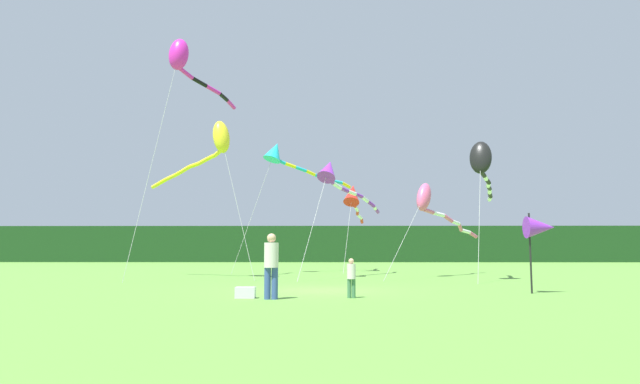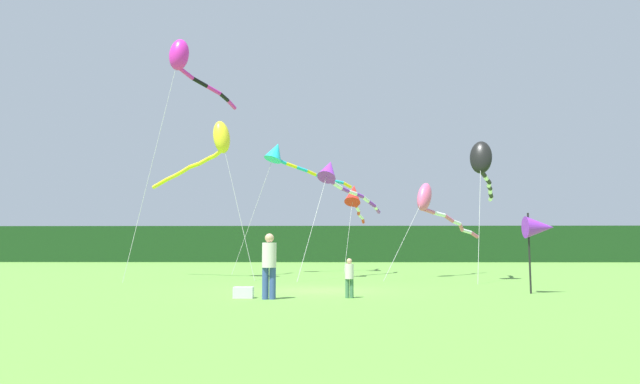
{
  "view_description": "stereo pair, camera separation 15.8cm",
  "coord_description": "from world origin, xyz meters",
  "px_view_note": "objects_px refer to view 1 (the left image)",
  "views": [
    {
      "loc": [
        0.34,
        -18.92,
        1.35
      ],
      "look_at": [
        0.0,
        6.0,
        3.98
      ],
      "focal_mm": 31.09,
      "sensor_mm": 36.0,
      "label": 1
    },
    {
      "loc": [
        0.5,
        -18.92,
        1.35
      ],
      "look_at": [
        0.0,
        6.0,
        3.98
      ],
      "focal_mm": 31.09,
      "sensor_mm": 36.0,
      "label": 2
    }
  ],
  "objects_px": {
    "cooler_box": "(245,293)",
    "kite_rainbow": "(431,203)",
    "kite_magenta": "(183,59)",
    "person_adult": "(271,262)",
    "person_child": "(351,276)",
    "kite_black": "(482,162)",
    "kite_red": "(353,196)",
    "kite_purple": "(335,176)",
    "kite_yellow": "(214,144)",
    "kite_cyan": "(281,155)",
    "banner_flag_pole": "(540,228)"
  },
  "relations": [
    {
      "from": "cooler_box",
      "to": "kite_rainbow",
      "type": "height_order",
      "value": "kite_rainbow"
    },
    {
      "from": "kite_magenta",
      "to": "kite_rainbow",
      "type": "distance_m",
      "value": 14.42
    },
    {
      "from": "person_adult",
      "to": "kite_magenta",
      "type": "bearing_deg",
      "value": 117.39
    },
    {
      "from": "person_child",
      "to": "cooler_box",
      "type": "distance_m",
      "value": 3.05
    },
    {
      "from": "kite_black",
      "to": "kite_red",
      "type": "distance_m",
      "value": 11.86
    },
    {
      "from": "kite_purple",
      "to": "kite_magenta",
      "type": "bearing_deg",
      "value": -164.82
    },
    {
      "from": "person_adult",
      "to": "cooler_box",
      "type": "bearing_deg",
      "value": 153.27
    },
    {
      "from": "person_child",
      "to": "kite_yellow",
      "type": "bearing_deg",
      "value": 120.28
    },
    {
      "from": "person_child",
      "to": "kite_yellow",
      "type": "height_order",
      "value": "kite_yellow"
    },
    {
      "from": "kite_magenta",
      "to": "kite_cyan",
      "type": "relative_size",
      "value": 1.46
    },
    {
      "from": "kite_black",
      "to": "kite_rainbow",
      "type": "xyz_separation_m",
      "value": [
        -1.7,
        3.51,
        -1.59
      ]
    },
    {
      "from": "kite_rainbow",
      "to": "person_child",
      "type": "bearing_deg",
      "value": -110.28
    },
    {
      "from": "person_child",
      "to": "kite_black",
      "type": "xyz_separation_m",
      "value": [
        6.39,
        9.18,
        4.73
      ]
    },
    {
      "from": "cooler_box",
      "to": "kite_black",
      "type": "xyz_separation_m",
      "value": [
        9.4,
        9.25,
        5.19
      ]
    },
    {
      "from": "cooler_box",
      "to": "kite_red",
      "type": "xyz_separation_m",
      "value": [
        3.97,
        19.78,
        4.7
      ]
    },
    {
      "from": "kite_red",
      "to": "kite_cyan",
      "type": "distance_m",
      "value": 5.57
    },
    {
      "from": "person_child",
      "to": "kite_purple",
      "type": "xyz_separation_m",
      "value": [
        -0.27,
        12.17,
        4.49
      ]
    },
    {
      "from": "kite_yellow",
      "to": "kite_black",
      "type": "bearing_deg",
      "value": -6.58
    },
    {
      "from": "kite_purple",
      "to": "person_child",
      "type": "bearing_deg",
      "value": -88.75
    },
    {
      "from": "banner_flag_pole",
      "to": "kite_yellow",
      "type": "distance_m",
      "value": 15.81
    },
    {
      "from": "kite_red",
      "to": "kite_rainbow",
      "type": "bearing_deg",
      "value": -62.11
    },
    {
      "from": "kite_yellow",
      "to": "kite_red",
      "type": "bearing_deg",
      "value": 51.7
    },
    {
      "from": "kite_magenta",
      "to": "kite_yellow",
      "type": "xyz_separation_m",
      "value": [
        1.52,
        0.49,
        -4.09
      ]
    },
    {
      "from": "cooler_box",
      "to": "banner_flag_pole",
      "type": "relative_size",
      "value": 0.22
    },
    {
      "from": "person_child",
      "to": "kite_purple",
      "type": "bearing_deg",
      "value": 91.25
    },
    {
      "from": "kite_black",
      "to": "kite_yellow",
      "type": "relative_size",
      "value": 0.83
    },
    {
      "from": "cooler_box",
      "to": "kite_yellow",
      "type": "xyz_separation_m",
      "value": [
        -3.2,
        10.7,
        6.38
      ]
    },
    {
      "from": "kite_magenta",
      "to": "person_adult",
      "type": "bearing_deg",
      "value": -62.61
    },
    {
      "from": "kite_yellow",
      "to": "kite_rainbow",
      "type": "bearing_deg",
      "value": 10.67
    },
    {
      "from": "kite_cyan",
      "to": "kite_yellow",
      "type": "bearing_deg",
      "value": -112.18
    },
    {
      "from": "banner_flag_pole",
      "to": "kite_magenta",
      "type": "xyz_separation_m",
      "value": [
        -13.81,
        8.4,
        8.57
      ]
    },
    {
      "from": "person_adult",
      "to": "kite_black",
      "type": "bearing_deg",
      "value": 48.14
    },
    {
      "from": "cooler_box",
      "to": "kite_purple",
      "type": "xyz_separation_m",
      "value": [
        2.74,
        12.23,
        4.96
      ]
    },
    {
      "from": "kite_magenta",
      "to": "kite_purple",
      "type": "xyz_separation_m",
      "value": [
        7.47,
        2.03,
        -5.51
      ]
    },
    {
      "from": "person_adult",
      "to": "banner_flag_pole",
      "type": "xyz_separation_m",
      "value": [
        8.32,
        2.2,
        1.04
      ]
    },
    {
      "from": "kite_rainbow",
      "to": "kite_red",
      "type": "distance_m",
      "value": 8.03
    },
    {
      "from": "person_adult",
      "to": "kite_cyan",
      "type": "bearing_deg",
      "value": 94.06
    },
    {
      "from": "kite_cyan",
      "to": "kite_purple",
      "type": "bearing_deg",
      "value": -57.65
    },
    {
      "from": "cooler_box",
      "to": "kite_magenta",
      "type": "relative_size",
      "value": 0.05
    },
    {
      "from": "person_adult",
      "to": "cooler_box",
      "type": "height_order",
      "value": "person_adult"
    },
    {
      "from": "person_adult",
      "to": "kite_rainbow",
      "type": "xyz_separation_m",
      "value": [
        6.93,
        13.14,
        2.74
      ]
    },
    {
      "from": "kite_purple",
      "to": "person_adult",
      "type": "bearing_deg",
      "value": -98.9
    },
    {
      "from": "kite_red",
      "to": "banner_flag_pole",
      "type": "bearing_deg",
      "value": -74.11
    },
    {
      "from": "person_adult",
      "to": "person_child",
      "type": "relative_size",
      "value": 1.62
    },
    {
      "from": "person_child",
      "to": "cooler_box",
      "type": "xyz_separation_m",
      "value": [
        -3.01,
        -0.07,
        -0.47
      ]
    },
    {
      "from": "person_adult",
      "to": "kite_purple",
      "type": "relative_size",
      "value": 0.19
    },
    {
      "from": "kite_purple",
      "to": "kite_rainbow",
      "type": "bearing_deg",
      "value": 5.97
    },
    {
      "from": "kite_black",
      "to": "kite_purple",
      "type": "bearing_deg",
      "value": 155.81
    },
    {
      "from": "kite_yellow",
      "to": "kite_purple",
      "type": "bearing_deg",
      "value": 14.49
    },
    {
      "from": "kite_rainbow",
      "to": "kite_yellow",
      "type": "relative_size",
      "value": 1.15
    }
  ]
}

